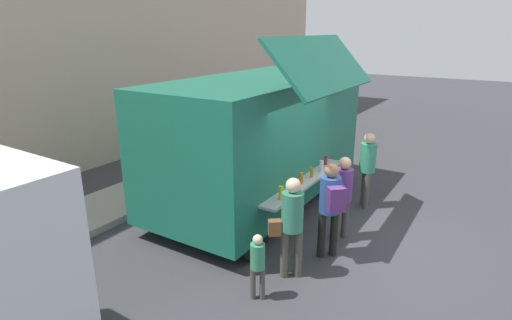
% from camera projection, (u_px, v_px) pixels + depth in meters
% --- Properties ---
extents(ground_plane, '(60.00, 60.00, 0.00)m').
position_uv_depth(ground_plane, '(351.00, 239.00, 7.74)').
color(ground_plane, '#38383D').
extents(curb_strip, '(28.00, 1.60, 0.15)m').
position_uv_depth(curb_strip, '(25.00, 242.00, 7.48)').
color(curb_strip, '#9E998E').
rests_on(curb_strip, ground).
extents(food_truck_main, '(5.59, 3.34, 3.68)m').
position_uv_depth(food_truck_main, '(261.00, 137.00, 8.91)').
color(food_truck_main, '#196C52').
rests_on(food_truck_main, ground).
extents(trash_bin, '(0.60, 0.60, 0.87)m').
position_uv_depth(trash_bin, '(260.00, 137.00, 13.39)').
color(trash_bin, '#2B623A').
rests_on(trash_bin, ground).
extents(customer_front_ordering, '(0.52, 0.36, 1.62)m').
position_uv_depth(customer_front_ordering, '(342.00, 192.00, 7.46)').
color(customer_front_ordering, '#4A4445').
rests_on(customer_front_ordering, ground).
extents(customer_mid_with_backpack, '(0.53, 0.52, 1.70)m').
position_uv_depth(customer_mid_with_backpack, '(331.00, 202.00, 6.81)').
color(customer_mid_with_backpack, black).
rests_on(customer_mid_with_backpack, ground).
extents(customer_rear_waiting, '(0.45, 0.51, 1.68)m').
position_uv_depth(customer_rear_waiting, '(291.00, 220.00, 6.27)').
color(customer_rear_waiting, '#49483E').
rests_on(customer_rear_waiting, ground).
extents(customer_extra_browsing, '(0.35, 0.35, 1.69)m').
position_uv_depth(customer_extra_browsing, '(367.00, 164.00, 8.85)').
color(customer_extra_browsing, '#4C4542').
rests_on(customer_extra_browsing, ground).
extents(child_near_queue, '(0.21, 0.21, 1.04)m').
position_uv_depth(child_near_queue, '(258.00, 261.00, 5.83)').
color(child_near_queue, '#4C4741').
rests_on(child_near_queue, ground).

